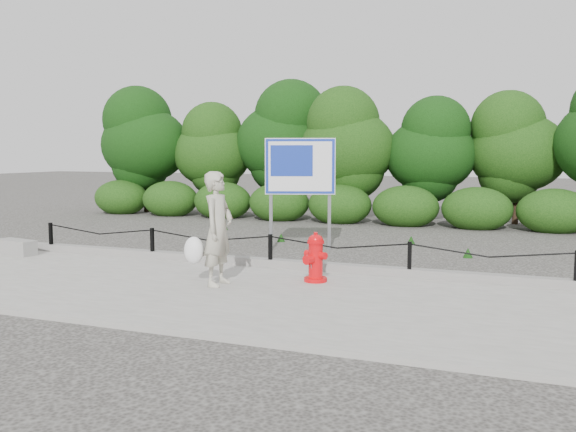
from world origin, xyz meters
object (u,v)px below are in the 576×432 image
Objects in this scene: pedestrian at (217,230)px; fire_hydrant at (315,258)px; concrete_block at (17,247)px; advertising_sign at (300,171)px.

fire_hydrant is at bearing -58.76° from pedestrian.
fire_hydrant is 0.45× the size of pedestrian.
pedestrian is 5.32m from concrete_block.
concrete_block is 6.07m from advertising_sign.
pedestrian is at bearing -11.88° from concrete_block.
advertising_sign is at bearing 2.49° from pedestrian.
concrete_block is 0.38× the size of advertising_sign.
fire_hydrant is 6.51m from concrete_block.
fire_hydrant is 0.33× the size of advertising_sign.
fire_hydrant reaches higher than concrete_block.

